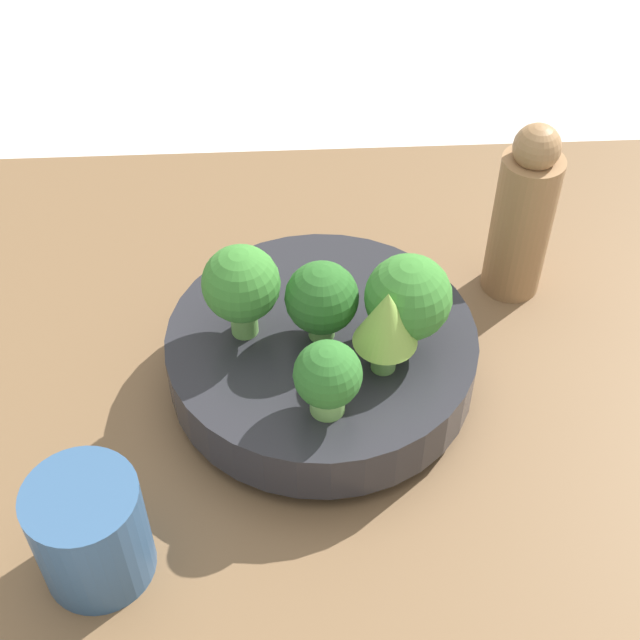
# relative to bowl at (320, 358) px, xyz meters

# --- Properties ---
(ground_plane) EXTENTS (6.00, 6.00, 0.00)m
(ground_plane) POSITION_rel_bowl_xyz_m (-0.03, 0.00, -0.08)
(ground_plane) COLOR silver
(table) EXTENTS (1.17, 0.69, 0.05)m
(table) POSITION_rel_bowl_xyz_m (-0.03, 0.00, -0.06)
(table) COLOR brown
(table) RESTS_ON ground_plane
(bowl) EXTENTS (0.25, 0.25, 0.06)m
(bowl) POSITION_rel_bowl_xyz_m (0.00, 0.00, 0.00)
(bowl) COLOR #28282D
(bowl) RESTS_ON table
(broccoli_floret_front) EXTENTS (0.05, 0.05, 0.06)m
(broccoli_floret_front) POSITION_rel_bowl_xyz_m (0.00, -0.07, 0.06)
(broccoli_floret_front) COLOR #7AB256
(broccoli_floret_front) RESTS_ON bowl
(romanesco_piece_near) EXTENTS (0.05, 0.05, 0.08)m
(romanesco_piece_near) POSITION_rel_bowl_xyz_m (0.05, -0.03, 0.08)
(romanesco_piece_near) COLOR #609347
(romanesco_piece_near) RESTS_ON bowl
(broccoli_floret_right) EXTENTS (0.07, 0.07, 0.08)m
(broccoli_floret_right) POSITION_rel_bowl_xyz_m (0.07, -0.01, 0.07)
(broccoli_floret_right) COLOR #609347
(broccoli_floret_right) RESTS_ON bowl
(broccoli_floret_left) EXTENTS (0.06, 0.06, 0.08)m
(broccoli_floret_left) POSITION_rel_bowl_xyz_m (-0.06, 0.01, 0.07)
(broccoli_floret_left) COLOR #6BA34C
(broccoli_floret_left) RESTS_ON bowl
(broccoli_floret_center) EXTENTS (0.06, 0.06, 0.07)m
(broccoli_floret_center) POSITION_rel_bowl_xyz_m (0.00, -0.00, 0.06)
(broccoli_floret_center) COLOR #6BA34C
(broccoli_floret_center) RESTS_ON bowl
(cup) EXTENTS (0.08, 0.08, 0.09)m
(cup) POSITION_rel_bowl_xyz_m (-0.17, -0.16, 0.01)
(cup) COLOR #33567F
(cup) RESTS_ON table
(pepper_mill) EXTENTS (0.05, 0.05, 0.17)m
(pepper_mill) POSITION_rel_bowl_xyz_m (0.18, 0.12, 0.05)
(pepper_mill) COLOR #997047
(pepper_mill) RESTS_ON table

